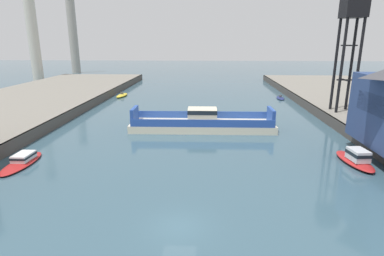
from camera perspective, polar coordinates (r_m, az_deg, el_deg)
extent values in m
plane|color=#385666|center=(23.57, -2.49, -17.57)|extent=(400.00, 400.00, 0.00)
cube|color=#4C4742|center=(47.50, -26.51, -0.82)|extent=(0.30, 140.00, 1.66)
cube|color=#4C4742|center=(45.70, 27.73, -1.57)|extent=(0.30, 140.00, 1.66)
cube|color=beige|center=(47.16, 1.87, 0.38)|extent=(21.52, 5.99, 1.10)
cube|color=#284CA3|center=(49.55, 1.89, 2.44)|extent=(20.57, 0.49, 1.10)
cube|color=#284CA3|center=(44.22, 1.88, 0.83)|extent=(20.57, 0.49, 1.10)
cube|color=beige|center=(46.76, 1.89, 2.30)|extent=(4.34, 3.16, 2.13)
cube|color=black|center=(46.60, 1.90, 3.16)|extent=(4.38, 3.20, 0.60)
cube|color=#284CA3|center=(47.87, 14.22, 2.18)|extent=(0.57, 3.93, 2.20)
cube|color=#284CA3|center=(47.84, -10.44, 2.39)|extent=(0.57, 3.93, 2.20)
ellipsoid|color=red|center=(38.58, -28.66, -5.64)|extent=(2.35, 7.05, 0.38)
cube|color=silver|center=(38.82, -28.37, -4.61)|extent=(1.64, 2.47, 0.72)
cube|color=black|center=(38.80, -28.38, -4.49)|extent=(1.69, 2.54, 0.22)
ellipsoid|color=red|center=(38.52, 27.51, -5.35)|extent=(2.98, 6.71, 0.59)
cube|color=silver|center=(37.85, 28.05, -4.34)|extent=(1.83, 2.44, 1.20)
cube|color=black|center=(37.80, 28.07, -4.13)|extent=(1.88, 2.51, 0.36)
ellipsoid|color=navy|center=(75.62, 15.82, 5.29)|extent=(1.89, 4.90, 0.36)
cube|color=#4C4C51|center=(75.55, 15.84, 5.61)|extent=(0.59, 0.43, 0.50)
ellipsoid|color=yellow|center=(77.71, -12.65, 5.84)|extent=(2.20, 6.13, 0.58)
cube|color=#4C4C51|center=(77.63, -12.68, 6.23)|extent=(0.64, 0.44, 0.50)
cube|color=black|center=(37.10, 31.29, 3.23)|extent=(0.08, 10.19, 2.14)
cylinder|color=black|center=(57.70, 24.67, 10.32)|extent=(0.44, 0.44, 14.70)
cylinder|color=black|center=(58.69, 27.04, 10.11)|extent=(0.44, 0.44, 14.70)
cylinder|color=black|center=(55.32, 25.64, 10.05)|extent=(0.44, 0.44, 14.70)
cylinder|color=black|center=(56.35, 28.09, 9.83)|extent=(0.44, 0.44, 14.70)
cube|color=black|center=(57.19, 26.10, 7.89)|extent=(2.57, 0.20, 0.20)
cube|color=black|center=(57.19, 26.10, 7.89)|extent=(0.20, 2.57, 0.20)
cube|color=black|center=(56.87, 26.76, 13.31)|extent=(2.57, 0.20, 0.20)
cube|color=black|center=(56.87, 26.76, 13.31)|extent=(0.20, 2.57, 0.20)
cube|color=black|center=(57.10, 27.50, 19.07)|extent=(3.35, 3.35, 3.31)
cylinder|color=#9E998E|center=(142.37, -20.89, 15.65)|extent=(3.48, 3.48, 31.13)
cylinder|color=beige|center=(118.66, -27.21, 16.30)|extent=(3.45, 3.45, 35.66)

